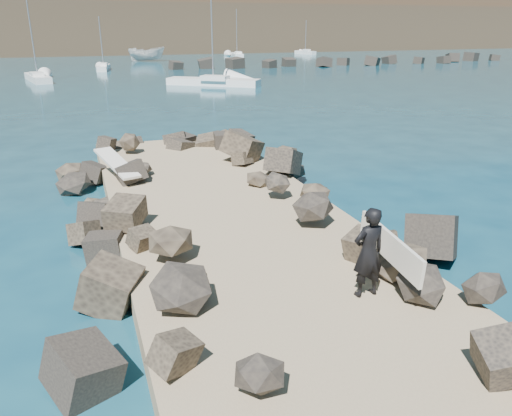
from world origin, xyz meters
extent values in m
plane|color=#0F384C|center=(0.00, 0.00, 0.00)|extent=(800.00, 800.00, 0.00)
cube|color=#8C7759|center=(0.00, -2.00, 0.30)|extent=(6.00, 26.00, 0.60)
cube|color=black|center=(-2.90, -1.50, 0.50)|extent=(2.60, 22.00, 1.00)
cube|color=black|center=(2.90, -1.50, 0.50)|extent=(2.60, 22.00, 1.00)
cube|color=black|center=(35.00, 55.00, 0.60)|extent=(52.00, 4.00, 1.20)
cube|color=white|center=(-2.55, 5.45, 1.04)|extent=(1.32, 2.45, 0.08)
imported|color=silver|center=(7.81, 73.02, 1.10)|extent=(6.05, 3.38, 2.21)
imported|color=black|center=(1.17, -3.86, 1.47)|extent=(0.66, 0.45, 1.75)
cube|color=beige|center=(1.62, -3.86, 1.52)|extent=(0.19, 2.17, 0.68)
cube|color=white|center=(0.16, 57.17, 0.25)|extent=(2.02, 5.43, 0.80)
cylinder|color=gray|center=(0.16, 57.17, 3.52)|extent=(0.12, 0.12, 5.84)
cube|color=white|center=(0.16, 56.54, 0.75)|extent=(1.08, 1.60, 0.44)
cube|color=white|center=(-7.04, 45.91, 0.25)|extent=(3.00, 7.34, 0.80)
cylinder|color=gray|center=(-7.04, 45.91, 4.54)|extent=(0.12, 0.12, 7.88)
cube|color=white|center=(-7.04, 45.07, 0.75)|extent=(1.53, 2.20, 0.44)
cube|color=white|center=(8.92, 36.26, 0.25)|extent=(8.39, 6.84, 0.80)
cylinder|color=gray|center=(8.92, 36.26, 5.51)|extent=(0.12, 0.12, 9.83)
cube|color=white|center=(8.92, 35.63, 0.75)|extent=(2.86, 2.63, 0.44)
cube|color=white|center=(40.23, 83.10, 0.25)|extent=(2.56, 5.35, 0.80)
cylinder|color=gray|center=(40.23, 83.10, 3.48)|extent=(0.12, 0.12, 5.76)
cube|color=white|center=(40.23, 82.49, 0.75)|extent=(1.21, 1.64, 0.44)
cube|color=white|center=(24.84, 79.29, 0.25)|extent=(2.64, 7.00, 0.80)
cylinder|color=gray|center=(24.84, 79.29, 4.36)|extent=(0.12, 0.12, 7.53)
cube|color=white|center=(24.84, 78.48, 0.75)|extent=(1.40, 2.07, 0.44)
camera|label=1|loc=(-3.54, -10.98, 5.39)|focal=35.00mm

